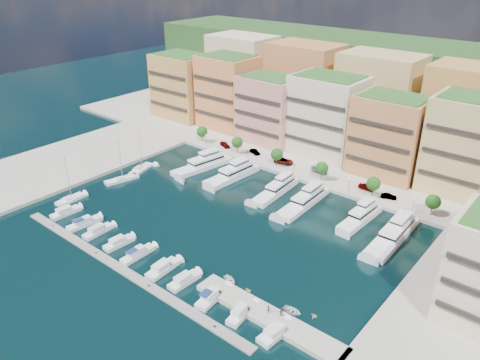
{
  "coord_description": "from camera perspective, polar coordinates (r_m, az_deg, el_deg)",
  "views": [
    {
      "loc": [
        68.31,
        -76.34,
        60.76
      ],
      "look_at": [
        -3.55,
        10.29,
        6.0
      ],
      "focal_mm": 35.0,
      "sensor_mm": 36.0,
      "label": 1
    }
  ],
  "objects": [
    {
      "name": "car_0",
      "position": [
        160.33,
        -1.87,
        4.36
      ],
      "size": [
        5.16,
        3.53,
        1.63
      ],
      "primitive_type": "imported",
      "rotation": [
        0.0,
        0.0,
        1.2
      ],
      "color": "gray",
      "rests_on": "north_quay"
    },
    {
      "name": "south_pontoon",
      "position": [
        104.52,
        -14.25,
        -10.54
      ],
      "size": [
        72.0,
        2.2,
        0.35
      ],
      "primitive_type": "cube",
      "color": "gray",
      "rests_on": "ground"
    },
    {
      "name": "cruiser_9",
      "position": [
        86.75,
        4.28,
        -18.1
      ],
      "size": [
        3.37,
        7.41,
        2.55
      ],
      "color": "white",
      "rests_on": "ground"
    },
    {
      "name": "apartment_3",
      "position": [
        153.68,
        10.52,
        7.72
      ],
      "size": [
        22.0,
        16.5,
        25.8
      ],
      "color": "beige",
      "rests_on": "north_quay"
    },
    {
      "name": "tender_3",
      "position": [
        91.09,
        9.04,
        -15.99
      ],
      "size": [
        1.55,
        1.39,
        0.73
      ],
      "primitive_type": "imported",
      "rotation": [
        0.0,
        0.0,
        1.43
      ],
      "color": "beige",
      "rests_on": "ground"
    },
    {
      "name": "apartment_4",
      "position": [
        143.5,
        17.71,
        5.16
      ],
      "size": [
        20.0,
        15.5,
        23.8
      ],
      "color": "#BB8446",
      "rests_on": "north_quay"
    },
    {
      "name": "lamppost_3",
      "position": [
        131.67,
        13.14,
        -0.41
      ],
      "size": [
        0.3,
        0.3,
        4.2
      ],
      "color": "black",
      "rests_on": "north_quay"
    },
    {
      "name": "cruiser_0",
      "position": [
        128.83,
        -20.51,
        -3.73
      ],
      "size": [
        2.8,
        7.79,
        2.55
      ],
      "color": "white",
      "rests_on": "ground"
    },
    {
      "name": "lamppost_1",
      "position": [
        149.18,
        0.86,
        3.51
      ],
      "size": [
        0.3,
        0.3,
        4.2
      ],
      "color": "black",
      "rests_on": "north_quay"
    },
    {
      "name": "yacht_3",
      "position": [
        131.59,
        4.58,
        -1.05
      ],
      "size": [
        5.4,
        19.2,
        7.3
      ],
      "color": "white",
      "rests_on": "ground"
    },
    {
      "name": "sailboat_1",
      "position": [
        142.75,
        -14.24,
        0.04
      ],
      "size": [
        5.11,
        10.35,
        13.2
      ],
      "color": "white",
      "rests_on": "ground"
    },
    {
      "name": "person_1",
      "position": [
        88.82,
        5.05,
        -15.7
      ],
      "size": [
        1.07,
        1.0,
        1.76
      ],
      "primitive_type": "imported",
      "rotation": [
        0.0,
        0.0,
        3.65
      ],
      "color": "#47322B",
      "rests_on": "finger_pier"
    },
    {
      "name": "person_0",
      "position": [
        89.32,
        3.5,
        -15.41
      ],
      "size": [
        0.53,
        0.68,
        1.64
      ],
      "primitive_type": "imported",
      "rotation": [
        0.0,
        0.0,
        1.83
      ],
      "color": "#232244",
      "rests_on": "finger_pier"
    },
    {
      "name": "car_5",
      "position": [
        132.29,
        17.67,
        -1.91
      ],
      "size": [
        4.37,
        2.73,
        1.36
      ],
      "primitive_type": "imported",
      "rotation": [
        0.0,
        0.0,
        1.91
      ],
      "color": "gray",
      "rests_on": "north_quay"
    },
    {
      "name": "apartment_1",
      "position": [
        176.75,
        -1.49,
        10.7
      ],
      "size": [
        20.0,
        16.5,
        26.8
      ],
      "color": "#DA7748",
      "rests_on": "north_quay"
    },
    {
      "name": "yacht_5",
      "position": [
        121.71,
        14.56,
        -4.27
      ],
      "size": [
        4.64,
        16.75,
        7.3
      ],
      "color": "white",
      "rests_on": "ground"
    },
    {
      "name": "backblock_0",
      "position": [
        199.53,
        0.32,
        12.98
      ],
      "size": [
        26.0,
        18.0,
        30.0
      ],
      "primitive_type": "cube",
      "color": "beige",
      "rests_on": "north_quay"
    },
    {
      "name": "car_1",
      "position": [
        154.47,
        1.81,
        3.46
      ],
      "size": [
        4.64,
        2.82,
        1.44
      ],
      "primitive_type": "imported",
      "rotation": [
        0.0,
        0.0,
        1.25
      ],
      "color": "gray",
      "rests_on": "north_quay"
    },
    {
      "name": "tree_3",
      "position": [
        137.26,
        9.95,
        1.44
      ],
      "size": [
        3.8,
        3.8,
        5.65
      ],
      "color": "#473323",
      "rests_on": "north_quay"
    },
    {
      "name": "car_4",
      "position": [
        135.46,
        15.2,
        -0.83
      ],
      "size": [
        4.85,
        2.1,
        1.63
      ],
      "primitive_type": "imported",
      "rotation": [
        0.0,
        0.0,
        1.53
      ],
      "color": "gray",
      "rests_on": "north_quay"
    },
    {
      "name": "yacht_1",
      "position": [
        146.82,
        -4.41,
        1.88
      ],
      "size": [
        8.09,
        21.46,
        7.3
      ],
      "color": "white",
      "rests_on": "ground"
    },
    {
      "name": "cruiser_3",
      "position": [
        112.26,
        -14.59,
        -7.45
      ],
      "size": [
        2.84,
        7.33,
        2.55
      ],
      "color": "white",
      "rests_on": "ground"
    },
    {
      "name": "tree_2",
      "position": [
        145.0,
        4.51,
        3.13
      ],
      "size": [
        3.8,
        3.8,
        5.65
      ],
      "color": "#473323",
      "rests_on": "north_quay"
    },
    {
      "name": "west_quay",
      "position": [
        159.19,
        -20.86,
        1.72
      ],
      "size": [
        34.0,
        76.0,
        2.0
      ],
      "primitive_type": "cube",
      "color": "#9E998E",
      "rests_on": "ground"
    },
    {
      "name": "cruiser_6",
      "position": [
        98.18,
        -6.82,
        -12.1
      ],
      "size": [
        2.85,
        7.36,
        2.55
      ],
      "color": "white",
      "rests_on": "ground"
    },
    {
      "name": "car_2",
      "position": [
        147.77,
        5.35,
        2.33
      ],
      "size": [
        6.7,
        4.46,
        1.71
      ],
      "primitive_type": "imported",
      "rotation": [
        0.0,
        0.0,
        1.86
      ],
      "color": "gray",
      "rests_on": "north_quay"
    },
    {
      "name": "cruiser_7",
      "position": [
        93.85,
        -3.48,
        -14.01
      ],
      "size": [
        3.6,
        8.29,
        2.66
      ],
      "color": "white",
      "rests_on": "ground"
    },
    {
      "name": "tree_4",
      "position": [
        131.02,
        15.96,
        -0.44
      ],
      "size": [
        3.8,
        3.8,
        5.65
      ],
      "color": "#473323",
      "rests_on": "north_quay"
    },
    {
      "name": "backblock_2",
      "position": [
        169.15,
        16.46,
        9.55
      ],
      "size": [
        26.0,
        18.0,
        30.0
      ],
      "primitive_type": "cube",
      "color": "#D0B86E",
      "rests_on": "north_quay"
    },
    {
      "name": "backblock_1",
      "position": [
        182.52,
        7.77,
        11.51
      ],
      "size": [
        26.0,
        18.0,
        30.0
      ],
      "primitive_type": "cube",
      "color": "#BB8446",
      "rests_on": "north_quay"
    },
    {
      "name": "tender_2",
      "position": [
        91.45,
        6.39,
        -15.57
      ],
      "size": [
        3.86,
        2.87,
        0.77
      ],
      "primitive_type": "imported",
      "rotation": [
        0.0,
        0.0,
        1.63
      ],
      "color": "white",
      "rests_on": "ground"
    },
    {
      "name": "apartment_2",
      "position": [
        163.23,
        3.69,
        8.62
      ],
      "size": [
        20.0,
        15.5,
        22.8
      ],
      "color": "tan",
      "rests_on": "north_quay"
    },
    {
      "name": "sailboat_0",
      "position": [
        135.36,
        -19.98,
        -2.27
      ],
      "size": [
        3.22,
        8.14,
        13.2
      ],
      "color": "white",
      "rests_on": "ground"
    },
    {
      "name": "backblock_3",
      "position": [
        160.36,
        26.23,
        7.05
      ],
      "size": [
        26.0,
        18.0,
        30.0
      ],
      "primitive_type": "cube",
      "color": "#B99443",
      "rests_on": "north_quay"
    },
    {
      "name": "yacht_2",
      "position": [
        140.14,
        -0.77,
        0.79
      ],
      "size": [
        6.32,
        19.75,
        7.3
      ],
      "color": "white",
      "rests_on": "ground"
    },
    {
      "name": "cruiser_1",
      "position": [
        122.33,
        -18.48,
        -5.02
      ],
      "size": [
        3.23,
        8.93,
        2.66
      ],
      "color": "white",
      "rests_on": "ground"
    },
    {
      "name": "yacht_6",
      "position": [
        116.64,
        18.26,
        -6.23
      ],
      "size": [
        5.44,
        22.36,
        7.3
      ],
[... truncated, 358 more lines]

